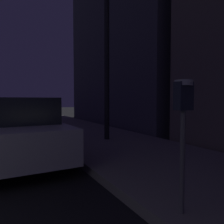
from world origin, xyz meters
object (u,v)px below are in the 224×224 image
at_px(car_black, 2,110).
at_px(street_lamp, 107,12).
at_px(car_red, 5,114).
at_px(parking_meter, 183,113).
at_px(car_green, 1,107).
at_px(car_silver, 14,129).

relative_size(car_black, street_lamp, 0.74).
distance_m(car_black, street_lamp, 12.04).
bearing_deg(car_red, parking_meter, -81.79).
bearing_deg(car_green, street_lamp, -80.99).
bearing_deg(car_red, car_black, 90.03).
relative_size(car_silver, car_red, 0.99).
bearing_deg(car_black, street_lamp, -76.31).
relative_size(car_black, car_green, 1.06).
height_order(car_red, car_green, same).
bearing_deg(car_black, car_red, -89.97).
relative_size(parking_meter, street_lamp, 0.24).
height_order(car_red, street_lamp, street_lamp).
height_order(car_silver, car_red, same).
xyz_separation_m(car_silver, street_lamp, (2.73, 0.69, 3.36)).
xyz_separation_m(car_red, car_green, (-0.00, 11.77, -0.00)).
bearing_deg(car_black, car_silver, -89.98).
xyz_separation_m(parking_meter, car_green, (-1.43, 21.69, -0.53)).
relative_size(car_silver, street_lamp, 0.69).
distance_m(car_green, street_lamp, 17.76).
bearing_deg(parking_meter, car_green, 93.78).
distance_m(car_silver, car_red, 6.14).
bearing_deg(parking_meter, car_black, 95.22).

